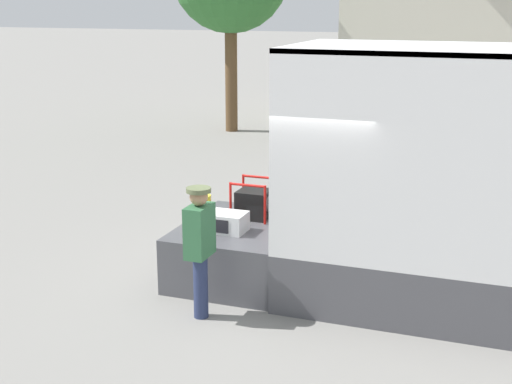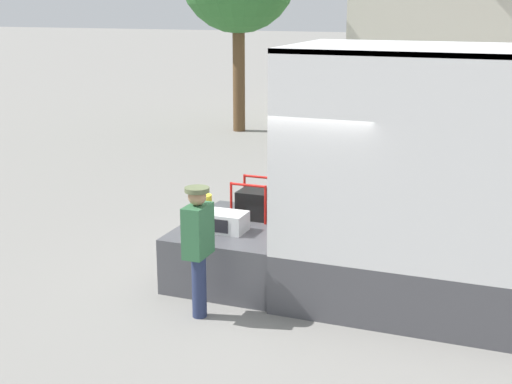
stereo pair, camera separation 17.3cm
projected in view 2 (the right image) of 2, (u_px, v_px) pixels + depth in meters
ground_plane at (294, 283)px, 9.89m from camera, size 160.00×160.00×0.00m
tailgate_deck at (241, 250)px, 10.06m from camera, size 1.57×2.05×0.76m
microwave at (225, 222)px, 9.64m from camera, size 0.55×0.41×0.26m
portable_generator at (256, 203)px, 10.23m from camera, size 0.55×0.54×0.56m
orange_bucket at (203, 207)px, 10.16m from camera, size 0.27×0.27×0.36m
worker_person at (198, 239)px, 8.58m from camera, size 0.30×0.44×1.66m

